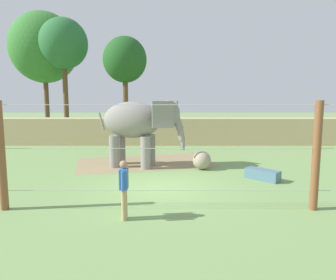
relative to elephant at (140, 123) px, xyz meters
The scene contains 11 objects.
ground_plane 4.27m from the elephant, 71.93° to the right, with size 120.00×120.00×0.00m, color #759956.
dirt_patch 2.37m from the elephant, 77.16° to the left, with size 6.95×4.02×0.01m, color #937F5B.
embankment_wall 7.79m from the elephant, 81.46° to the left, with size 36.00×1.80×1.90m, color tan.
elephant is the anchor object (origin of this frame).
enrichment_ball 3.53m from the elephant, 11.93° to the right, with size 0.87×0.87×0.87m, color gray.
cable_fence 6.12m from the elephant, 79.21° to the right, with size 10.37×0.24×3.30m.
zookeeper 6.89m from the elephant, 88.29° to the right, with size 0.23×0.58×1.67m.
feed_trough 6.21m from the elephant, 25.57° to the right, with size 1.34×1.35×0.44m.
tree_far_left 16.39m from the elephant, 120.59° to the left, with size 4.22×4.22×10.33m.
tree_left_of_centre 12.72m from the elephant, 100.66° to the left, with size 3.66×3.66×8.48m.
tree_behind_wall 19.07m from the elephant, 124.30° to the left, with size 6.24×6.24×11.31m.
Camera 1 is at (0.27, -11.60, 3.36)m, focal length 33.32 mm.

